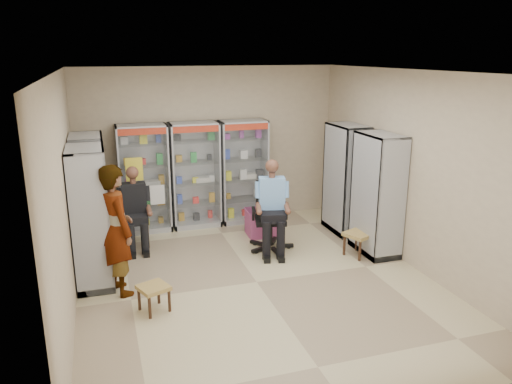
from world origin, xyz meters
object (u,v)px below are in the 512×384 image
object	(u,v)px
cabinet_back_mid	(195,175)
seated_shopkeeper	(272,208)
cabinet_right_near	(377,195)
pink_trunk	(261,223)
standing_man	(117,230)
cabinet_back_right	(243,172)
cabinet_left_far	(91,197)
wooden_chair	(135,220)
woven_stool_b	(154,298)
cabinet_left_near	(91,217)
woven_stool_a	(358,244)
cabinet_right_far	(346,179)
office_chair	(271,216)
cabinet_back_left	(144,179)

from	to	relation	value
cabinet_back_mid	seated_shopkeeper	xyz separation A→B (m)	(0.97, -1.62, -0.26)
cabinet_right_near	pink_trunk	distance (m)	2.19
cabinet_back_mid	standing_man	distance (m)	2.88
cabinet_back_right	cabinet_left_far	distance (m)	2.98
cabinet_right_near	wooden_chair	xyz separation A→B (m)	(-3.78, 1.50, -0.53)
woven_stool_b	cabinet_left_far	bearing A→B (deg)	107.95
cabinet_left_near	pink_trunk	size ratio (longest dim) A/B	4.02
seated_shopkeeper	standing_man	world-z (taller)	standing_man
woven_stool_a	cabinet_left_far	bearing A→B (deg)	161.85
cabinet_left_near	woven_stool_a	world-z (taller)	cabinet_left_near
cabinet_right_far	office_chair	world-z (taller)	cabinet_right_far
cabinet_back_mid	cabinet_back_right	bearing A→B (deg)	0.00
cabinet_right_far	cabinet_left_far	world-z (taller)	same
cabinet_right_far	cabinet_left_near	bearing A→B (deg)	101.41
cabinet_right_near	cabinet_back_right	bearing A→B (deg)	36.16
cabinet_back_right	pink_trunk	size ratio (longest dim) A/B	4.02
cabinet_back_left	cabinet_right_near	bearing A→B (deg)	-32.28
office_chair	woven_stool_b	distance (m)	2.67
wooden_chair	standing_man	bearing A→B (deg)	-101.56
cabinet_back_right	pink_trunk	bearing A→B (deg)	-85.48
cabinet_back_left	cabinet_left_far	xyz separation A→B (m)	(-0.93, -0.93, 0.00)
cabinet_back_left	cabinet_back_mid	distance (m)	0.95
cabinet_left_near	standing_man	bearing A→B (deg)	39.72
cabinet_back_left	cabinet_left_near	xyz separation A→B (m)	(-0.93, -2.03, 0.00)
cabinet_back_left	cabinet_back_right	xyz separation A→B (m)	(1.90, 0.00, 0.00)
cabinet_left_far	office_chair	distance (m)	2.95
seated_shopkeeper	woven_stool_a	world-z (taller)	seated_shopkeeper
cabinet_back_left	wooden_chair	distance (m)	0.94
office_chair	pink_trunk	size ratio (longest dim) A/B	2.33
cabinet_back_mid	cabinet_left_near	bearing A→B (deg)	-132.80
woven_stool_a	standing_man	xyz separation A→B (m)	(-3.80, -0.15, 0.72)
office_chair	pink_trunk	xyz separation A→B (m)	(0.05, 0.68, -0.34)
cabinet_right_far	cabinet_back_left	bearing A→B (deg)	72.25
cabinet_back_mid	pink_trunk	world-z (taller)	cabinet_back_mid
seated_shopkeeper	pink_trunk	world-z (taller)	seated_shopkeeper
wooden_chair	office_chair	bearing A→B (deg)	-21.16
cabinet_right_far	standing_man	xyz separation A→B (m)	(-4.13, -1.30, -0.09)
standing_man	cabinet_back_right	bearing A→B (deg)	-64.89
cabinet_back_mid	cabinet_back_right	xyz separation A→B (m)	(0.95, 0.00, 0.00)
cabinet_right_far	woven_stool_b	bearing A→B (deg)	118.01
seated_shopkeeper	woven_stool_b	distance (m)	2.67
cabinet_left_near	seated_shopkeeper	world-z (taller)	cabinet_left_near
cabinet_back_right	cabinet_right_near	xyz separation A→B (m)	(1.63, -2.23, 0.00)
cabinet_right_far	seated_shopkeeper	world-z (taller)	cabinet_right_far
cabinet_back_left	cabinet_back_mid	bearing A→B (deg)	0.00
cabinet_right_near	cabinet_left_far	world-z (taller)	same
wooden_chair	office_chair	xyz separation A→B (m)	(2.17, -0.84, 0.11)
pink_trunk	cabinet_right_far	bearing A→B (deg)	-8.81
cabinet_back_mid	cabinet_left_far	xyz separation A→B (m)	(-1.88, -0.93, 0.00)
cabinet_right_far	wooden_chair	xyz separation A→B (m)	(-3.78, 0.40, -0.53)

